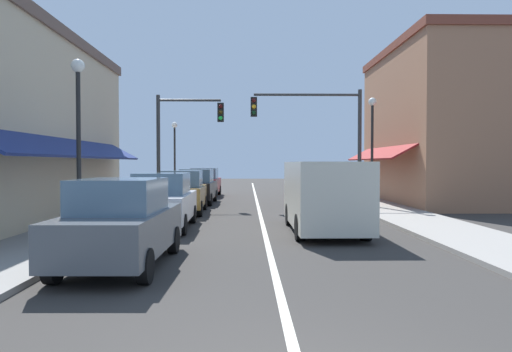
{
  "coord_description": "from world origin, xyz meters",
  "views": [
    {
      "loc": [
        -0.51,
        -3.69,
        2.08
      ],
      "look_at": [
        -0.19,
        13.42,
        1.6
      ],
      "focal_mm": 32.31,
      "sensor_mm": 36.0,
      "label": 1
    }
  ],
  "objects": [
    {
      "name": "parked_car_third_left",
      "position": [
        -3.19,
        15.44,
        0.88
      ],
      "size": [
        1.88,
        4.15,
        1.77
      ],
      "rotation": [
        0.0,
        0.0,
        0.03
      ],
      "color": "brown",
      "rests_on": "ground"
    },
    {
      "name": "parked_car_distant_left",
      "position": [
        -3.17,
        25.04,
        0.88
      ],
      "size": [
        1.84,
        4.13,
        1.77
      ],
      "rotation": [
        0.0,
        0.0,
        -0.02
      ],
      "color": "maroon",
      "rests_on": "ground"
    },
    {
      "name": "street_lamp_left_near",
      "position": [
        -5.09,
        8.89,
        3.29
      ],
      "size": [
        0.36,
        0.36,
        4.89
      ],
      "color": "black",
      "rests_on": "ground"
    },
    {
      "name": "van_in_lane",
      "position": [
        1.78,
        10.12,
        1.15
      ],
      "size": [
        2.01,
        5.18,
        2.12
      ],
      "rotation": [
        0.0,
        0.0,
        -0.0
      ],
      "color": "beige",
      "rests_on": "ground"
    },
    {
      "name": "street_lamp_left_far",
      "position": [
        -5.0,
        24.8,
        3.13
      ],
      "size": [
        0.36,
        0.36,
        4.62
      ],
      "color": "black",
      "rests_on": "ground"
    },
    {
      "name": "street_lamp_right_mid",
      "position": [
        5.1,
        16.94,
        3.36
      ],
      "size": [
        0.36,
        0.36,
        5.02
      ],
      "color": "black",
      "rests_on": "ground"
    },
    {
      "name": "storefront_right_block",
      "position": [
        9.04,
        20.0,
        4.05
      ],
      "size": [
        5.79,
        10.2,
        8.1
      ],
      "color": "#9E6B4C",
      "rests_on": "ground"
    },
    {
      "name": "ground_plane",
      "position": [
        0.0,
        18.0,
        0.0
      ],
      "size": [
        80.0,
        80.0,
        0.0
      ],
      "primitive_type": "plane",
      "color": "#33302D"
    },
    {
      "name": "sidewalk_right",
      "position": [
        5.5,
        18.0,
        0.06
      ],
      "size": [
        2.6,
        56.0,
        0.12
      ],
      "primitive_type": "cube",
      "color": "gray",
      "rests_on": "ground"
    },
    {
      "name": "sidewalk_left",
      "position": [
        -5.5,
        18.0,
        0.06
      ],
      "size": [
        2.6,
        56.0,
        0.12
      ],
      "primitive_type": "cube",
      "color": "gray",
      "rests_on": "ground"
    },
    {
      "name": "traffic_signal_left_corner",
      "position": [
        -3.71,
        18.49,
        3.55
      ],
      "size": [
        3.25,
        0.5,
        5.35
      ],
      "color": "#333333",
      "rests_on": "ground"
    },
    {
      "name": "parked_car_nearest_left",
      "position": [
        -3.03,
        5.53,
        0.88
      ],
      "size": [
        1.85,
        4.13,
        1.77
      ],
      "rotation": [
        0.0,
        0.0,
        -0.02
      ],
      "color": "#4C5156",
      "rests_on": "ground"
    },
    {
      "name": "traffic_signal_mast_arm",
      "position": [
        2.96,
        17.95,
        3.81
      ],
      "size": [
        5.25,
        0.5,
        5.55
      ],
      "color": "#333333",
      "rests_on": "ground"
    },
    {
      "name": "lane_center_stripe",
      "position": [
        0.0,
        18.0,
        0.0
      ],
      "size": [
        0.14,
        52.0,
        0.01
      ],
      "primitive_type": "cube",
      "color": "silver",
      "rests_on": "ground"
    },
    {
      "name": "parked_car_far_left",
      "position": [
        -3.1,
        19.94,
        0.88
      ],
      "size": [
        1.84,
        4.13,
        1.77
      ],
      "rotation": [
        0.0,
        0.0,
        -0.02
      ],
      "color": "black",
      "rests_on": "ground"
    },
    {
      "name": "parked_car_second_left",
      "position": [
        -3.18,
        10.85,
        0.88
      ],
      "size": [
        1.83,
        4.12,
        1.77
      ],
      "rotation": [
        0.0,
        0.0,
        0.01
      ],
      "color": "silver",
      "rests_on": "ground"
    }
  ]
}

